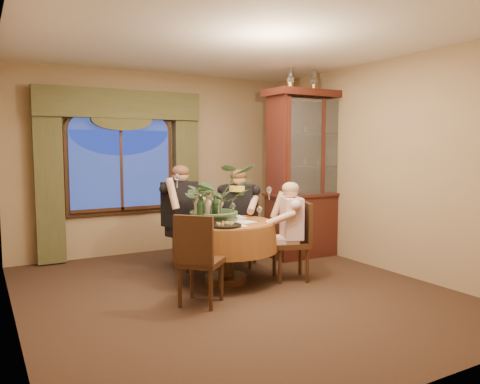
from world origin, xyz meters
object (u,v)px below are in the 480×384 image
oil_lamp_left (291,78)px  oil_lamp_center (314,80)px  chair_front_left (201,259)px  wine_bottle_3 (207,209)px  wine_bottle_0 (197,209)px  olive_bowl (232,219)px  chair_right (291,242)px  person_scarf (239,218)px  wine_bottle_1 (215,209)px  wine_bottle_5 (201,210)px  chair_back (191,234)px  stoneware_vase (216,210)px  person_back (180,218)px  person_pink (291,231)px  dining_table (226,252)px  wine_bottle_4 (199,208)px  china_cabinet (313,174)px  chair_back_right (241,232)px  oil_lamp_right (336,82)px  centerpiece_plant (216,173)px  wine_bottle_2 (200,211)px

oil_lamp_left → oil_lamp_center: 0.43m
chair_front_left → wine_bottle_3: (0.38, 0.64, 0.44)m
wine_bottle_0 → olive_bowl: bearing=-15.4°
chair_right → person_scarf: (-0.23, 0.91, 0.20)m
wine_bottle_1 → wine_bottle_5: (-0.18, 0.02, 0.00)m
oil_lamp_left → chair_right: size_ratio=0.35×
chair_back → chair_front_left: (-0.50, -1.40, 0.00)m
person_scarf → wine_bottle_5: 1.07m
stoneware_vase → wine_bottle_0: (-0.26, -0.03, 0.04)m
chair_back → chair_front_left: bearing=62.7°
person_back → stoneware_vase: size_ratio=5.46×
oil_lamp_left → person_scarf: 2.17m
olive_bowl → wine_bottle_5: wine_bottle_5 is taller
person_pink → wine_bottle_1: bearing=94.7°
dining_table → wine_bottle_4: size_ratio=3.85×
dining_table → oil_lamp_center: size_ratio=3.73×
china_cabinet → wine_bottle_3: bearing=-163.4°
dining_table → chair_right: 0.82m
dining_table → person_scarf: person_scarf is taller
chair_back → wine_bottle_1: 0.94m
oil_lamp_left → chair_back_right: oil_lamp_left is taller
oil_lamp_right → stoneware_vase: bearing=-166.8°
chair_right → centerpiece_plant: bearing=84.8°
oil_lamp_right → olive_bowl: (-2.22, -0.70, -1.88)m
oil_lamp_left → chair_back_right: (-0.87, -0.06, -2.17)m
chair_front_left → wine_bottle_5: 0.78m
wine_bottle_0 → wine_bottle_2: (-0.04, -0.16, 0.00)m
chair_back_right → dining_table: bearing=90.0°
chair_front_left → wine_bottle_3: bearing=105.0°
oil_lamp_right → wine_bottle_5: bearing=-165.5°
person_scarf → wine_bottle_1: (-0.68, -0.63, 0.24)m
stoneware_vase → oil_lamp_right: bearing=13.2°
chair_back_right → wine_bottle_3: bearing=78.0°
oil_lamp_left → wine_bottle_0: bearing=-161.6°
chair_right → chair_back: 1.41m
person_pink → wine_bottle_5: bearing=96.5°
chair_right → centerpiece_plant: centerpiece_plant is taller
dining_table → person_pink: 0.85m
chair_back_right → wine_bottle_4: 1.03m
wine_bottle_0 → wine_bottle_4: same height
chair_back_right → wine_bottle_5: bearing=77.1°
oil_lamp_center → oil_lamp_left: bearing=180.0°
chair_back → wine_bottle_2: (-0.27, -0.89, 0.44)m
china_cabinet → chair_back: china_cabinet is taller
person_scarf → wine_bottle_4: (-0.79, -0.44, 0.24)m
person_back → olive_bowl: person_back is taller
wine_bottle_4 → wine_bottle_5: size_ratio=1.00×
person_back → olive_bowl: bearing=93.6°
person_pink → wine_bottle_0: size_ratio=3.72×
oil_lamp_left → wine_bottle_1: (-1.57, -0.69, -1.74)m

